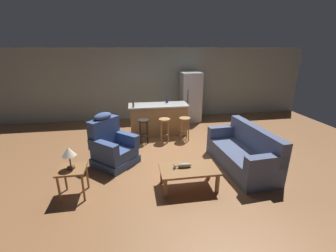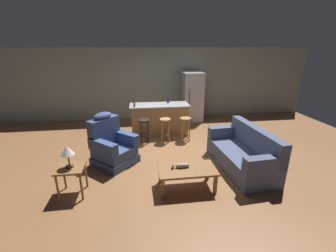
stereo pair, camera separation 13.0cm
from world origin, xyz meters
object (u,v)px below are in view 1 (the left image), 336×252
object	(u,v)px
coffee_table	(189,171)
couch	(244,153)
fish_figurine	(183,166)
bar_stool_right	(185,125)
end_table	(72,173)
refrigerator	(191,97)
kitchen_island	(158,119)
bottle_tall_green	(133,104)
recliner_near_lamp	(112,147)
bar_stool_middle	(164,126)
bottle_short_amber	(167,100)
bar_stool_left	(144,127)
table_lamp	(69,153)

from	to	relation	value
coffee_table	couch	bearing A→B (deg)	22.46
fish_figurine	bar_stool_right	xyz separation A→B (m)	(0.58, 2.31, 0.01)
bar_stool_right	coffee_table	bearing A→B (deg)	-101.30
end_table	refrigerator	bearing A→B (deg)	51.58
kitchen_island	refrigerator	size ratio (longest dim) A/B	1.02
kitchen_island	bottle_tall_green	bearing A→B (deg)	-164.96
couch	recliner_near_lamp	xyz separation A→B (m)	(-2.93, 0.66, 0.08)
refrigerator	bottle_tall_green	world-z (taller)	refrigerator
bar_stool_middle	bottle_short_amber	size ratio (longest dim) A/B	3.20
couch	bar_stool_middle	xyz separation A→B (m)	(-1.54, 1.77, 0.13)
bar_stool_right	bottle_short_amber	size ratio (longest dim) A/B	3.20
bar_stool_middle	bar_stool_right	world-z (taller)	same
coffee_table	refrigerator	bearing A→B (deg)	75.06
coffee_table	fish_figurine	distance (m)	0.16
bar_stool_right	bottle_short_amber	distance (m)	1.06
coffee_table	kitchen_island	xyz separation A→B (m)	(-0.22, 2.99, 0.11)
recliner_near_lamp	bottle_short_amber	size ratio (longest dim) A/B	5.65
bar_stool_left	bottle_short_amber	world-z (taller)	bottle_short_amber
coffee_table	kitchen_island	world-z (taller)	kitchen_island
refrigerator	bottle_short_amber	world-z (taller)	refrigerator
bar_stool_left	refrigerator	xyz separation A→B (m)	(1.83, 1.83, 0.41)
fish_figurine	table_lamp	distance (m)	2.06
fish_figurine	table_lamp	world-z (taller)	table_lamp
end_table	refrigerator	size ratio (longest dim) A/B	0.32
coffee_table	bar_stool_left	world-z (taller)	bar_stool_left
fish_figurine	bar_stool_left	world-z (taller)	bar_stool_left
recliner_near_lamp	bottle_short_amber	bearing A→B (deg)	93.46
bar_stool_middle	bar_stool_left	bearing A→B (deg)	180.00
coffee_table	kitchen_island	size ratio (longest dim) A/B	0.61
end_table	kitchen_island	world-z (taller)	kitchen_island
bottle_short_amber	bar_stool_middle	bearing A→B (deg)	-104.01
bottle_tall_green	bar_stool_right	bearing A→B (deg)	-16.57
couch	bar_stool_left	world-z (taller)	couch
refrigerator	bottle_short_amber	bearing A→B (deg)	-135.58
table_lamp	couch	bearing A→B (deg)	7.77
couch	end_table	distance (m)	3.57
bottle_tall_green	kitchen_island	bearing A→B (deg)	15.04
bar_stool_right	fish_figurine	bearing A→B (deg)	-104.14
bar_stool_left	bottle_short_amber	distance (m)	1.27
refrigerator	bottle_short_amber	distance (m)	1.46
table_lamp	refrigerator	world-z (taller)	refrigerator
bar_stool_middle	bottle_tall_green	world-z (taller)	bottle_tall_green
end_table	bar_stool_middle	size ratio (longest dim) A/B	0.82
kitchen_island	bar_stool_middle	xyz separation A→B (m)	(0.10, -0.63, -0.01)
kitchen_island	table_lamp	bearing A→B (deg)	-123.54
coffee_table	fish_figurine	world-z (taller)	fish_figurine
end_table	bottle_tall_green	distance (m)	2.98
refrigerator	fish_figurine	bearing A→B (deg)	-106.52
fish_figurine	couch	xyz separation A→B (m)	(1.53, 0.54, -0.12)
refrigerator	bar_stool_left	bearing A→B (deg)	-135.03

